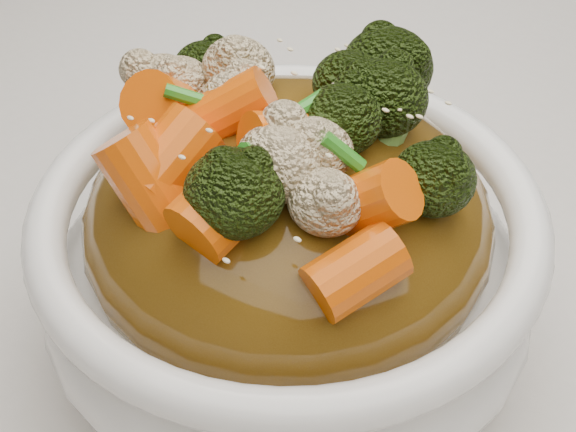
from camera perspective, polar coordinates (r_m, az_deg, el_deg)
The scene contains 8 objects.
tablecloth at distance 0.46m, azimuth 7.11°, elevation -10.09°, with size 1.20×0.80×0.04m, color silver.
bowl at distance 0.42m, azimuth -0.00°, elevation -3.56°, with size 0.23×0.23×0.09m, color white, non-canonical shape.
sauce_base at distance 0.39m, azimuth -0.00°, elevation -0.35°, with size 0.18×0.18×0.10m, color #583B0F.
carrots at distance 0.35m, azimuth -0.00°, elevation 7.66°, with size 0.18×0.18×0.05m, color #E85A07, non-canonical shape.
broccoli at distance 0.35m, azimuth -0.00°, elevation 7.52°, with size 0.18×0.18×0.05m, color black, non-canonical shape.
cauliflower at distance 0.35m, azimuth -0.00°, elevation 7.23°, with size 0.18×0.18×0.04m, color beige, non-canonical shape.
scallions at distance 0.35m, azimuth -0.00°, elevation 7.80°, with size 0.14×0.14×0.02m, color #277F1D, non-canonical shape.
sesame_seeds at distance 0.35m, azimuth -0.00°, elevation 7.80°, with size 0.16×0.16×0.01m, color beige, non-canonical shape.
Camera 1 is at (0.14, -0.25, 1.09)m, focal length 55.00 mm.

